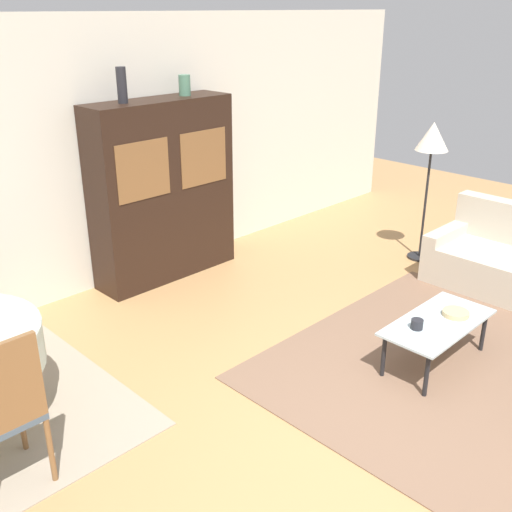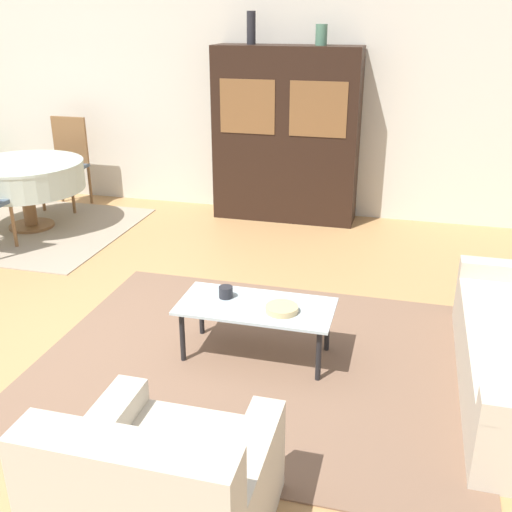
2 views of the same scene
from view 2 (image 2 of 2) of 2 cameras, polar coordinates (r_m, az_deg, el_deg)
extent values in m
plane|color=tan|center=(4.39, -16.91, -9.17)|extent=(14.00, 14.00, 0.00)
cube|color=beige|center=(7.14, -2.82, 15.26)|extent=(10.00, 0.06, 2.70)
cube|color=brown|center=(4.15, 0.17, -9.96)|extent=(2.92, 2.37, 0.01)
cube|color=gray|center=(7.04, -21.09, 2.42)|extent=(2.21, 1.99, 0.01)
cube|color=beige|center=(2.90, -8.37, -22.30)|extent=(0.87, 0.89, 0.39)
cube|color=beige|center=(2.40, -12.29, -20.83)|extent=(0.87, 0.20, 0.41)
cube|color=beige|center=(2.86, -15.51, -16.83)|extent=(0.16, 0.89, 0.12)
cube|color=beige|center=(2.63, -1.11, -19.93)|extent=(0.16, 0.89, 0.12)
cylinder|color=black|center=(4.09, -7.03, -7.60)|extent=(0.04, 0.04, 0.36)
cylinder|color=black|center=(3.88, 5.99, -9.35)|extent=(0.04, 0.04, 0.36)
cylinder|color=black|center=(4.40, -5.22, -5.23)|extent=(0.04, 0.04, 0.36)
cylinder|color=black|center=(4.21, 6.82, -6.70)|extent=(0.04, 0.04, 0.36)
cube|color=silver|center=(4.03, 0.00, -4.81)|extent=(1.05, 0.50, 0.02)
cube|color=black|center=(6.75, 2.88, 11.38)|extent=(1.59, 0.45, 1.89)
cube|color=brown|center=(6.57, -0.84, 14.03)|extent=(0.60, 0.01, 0.57)
cube|color=brown|center=(6.41, 5.93, 13.71)|extent=(0.60, 0.01, 0.57)
cylinder|color=brown|center=(7.07, -20.57, 2.74)|extent=(0.48, 0.48, 0.03)
cylinder|color=brown|center=(7.01, -20.79, 4.26)|extent=(0.14, 0.14, 0.43)
cylinder|color=beige|center=(6.92, -21.19, 7.11)|extent=(1.24, 1.24, 0.30)
cylinder|color=beige|center=(6.89, -21.35, 8.19)|extent=(1.25, 1.25, 0.03)
cylinder|color=brown|center=(6.46, -22.10, 2.78)|extent=(0.04, 0.04, 0.46)
cylinder|color=brown|center=(7.34, -17.07, 5.66)|extent=(0.04, 0.04, 0.46)
cylinder|color=brown|center=(7.56, -19.70, 5.80)|extent=(0.04, 0.04, 0.46)
cylinder|color=brown|center=(7.67, -15.53, 6.53)|extent=(0.04, 0.04, 0.46)
cylinder|color=brown|center=(7.88, -18.10, 6.64)|extent=(0.04, 0.04, 0.46)
cube|color=#475666|center=(7.55, -17.82, 8.00)|extent=(0.44, 0.44, 0.04)
cube|color=brown|center=(7.65, -17.30, 10.52)|extent=(0.44, 0.04, 0.55)
cylinder|color=#232328|center=(4.12, -2.89, -3.45)|extent=(0.10, 0.10, 0.08)
cylinder|color=tan|center=(3.93, 2.48, -5.05)|extent=(0.22, 0.22, 0.04)
cylinder|color=#232328|center=(6.72, -0.46, 20.91)|extent=(0.09, 0.09, 0.33)
cylinder|color=#4C7A60|center=(6.57, 6.25, 20.21)|extent=(0.12, 0.12, 0.21)
camera|label=1|loc=(5.20, -62.37, 16.87)|focal=42.00mm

